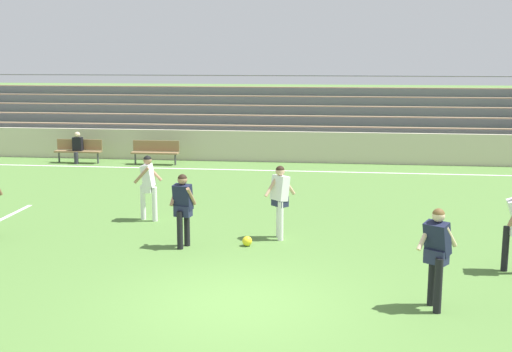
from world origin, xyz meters
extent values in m
plane|color=#517A38|center=(0.00, 0.00, 0.00)|extent=(160.00, 160.00, 0.00)
cube|color=white|center=(0.00, 12.87, 0.00)|extent=(44.00, 0.12, 0.01)
cube|color=beige|center=(0.00, 14.84, 0.60)|extent=(48.00, 0.16, 1.20)
cube|color=#897051|center=(-2.24, 15.81, 0.37)|extent=(26.58, 0.36, 0.08)
cube|color=slate|center=(-2.24, 15.61, 0.19)|extent=(26.58, 0.04, 0.37)
cube|color=#897051|center=(-2.24, 16.52, 0.75)|extent=(26.58, 0.36, 0.08)
cube|color=slate|center=(-2.24, 16.32, 0.56)|extent=(26.58, 0.04, 0.37)
cube|color=#897051|center=(-2.24, 17.23, 1.12)|extent=(26.58, 0.36, 0.08)
cube|color=slate|center=(-2.24, 17.03, 0.93)|extent=(26.58, 0.04, 0.37)
cube|color=#897051|center=(-2.24, 17.94, 1.49)|extent=(26.58, 0.36, 0.08)
cube|color=slate|center=(-2.24, 17.74, 1.30)|extent=(26.58, 0.04, 0.37)
cube|color=#897051|center=(-2.24, 18.65, 1.86)|extent=(26.58, 0.36, 0.08)
cube|color=slate|center=(-2.24, 18.45, 1.68)|extent=(26.58, 0.04, 0.37)
cube|color=#897051|center=(-2.24, 19.35, 2.24)|extent=(26.58, 0.36, 0.08)
cube|color=slate|center=(-2.24, 19.15, 2.05)|extent=(26.58, 0.04, 0.37)
cube|color=#897051|center=(-2.24, 20.06, 2.61)|extent=(26.58, 0.36, 0.08)
cube|color=slate|center=(-2.24, 19.86, 2.42)|extent=(26.58, 0.04, 0.37)
cylinder|color=slate|center=(-2.24, 20.31, 3.16)|extent=(26.58, 0.06, 0.06)
cube|color=olive|center=(-8.29, 13.63, 0.45)|extent=(1.80, 0.40, 0.06)
cube|color=olive|center=(-8.29, 13.81, 0.70)|extent=(1.80, 0.05, 0.40)
cylinder|color=#47474C|center=(-9.07, 13.63, 0.23)|extent=(0.07, 0.07, 0.45)
cylinder|color=#47474C|center=(-7.51, 13.63, 0.23)|extent=(0.07, 0.07, 0.45)
cube|color=olive|center=(-5.25, 13.63, 0.45)|extent=(1.80, 0.40, 0.06)
cube|color=olive|center=(-5.25, 13.81, 0.70)|extent=(1.80, 0.05, 0.40)
cylinder|color=#47474C|center=(-6.03, 13.63, 0.23)|extent=(0.07, 0.07, 0.45)
cylinder|color=#47474C|center=(-4.47, 13.63, 0.23)|extent=(0.07, 0.07, 0.45)
cylinder|color=#2D2D38|center=(-8.29, 13.41, 0.23)|extent=(0.16, 0.16, 0.45)
cube|color=black|center=(-8.29, 13.63, 0.74)|extent=(0.36, 0.24, 0.52)
sphere|color=beige|center=(-8.29, 13.63, 1.10)|extent=(0.21, 0.21, 0.21)
cylinder|color=black|center=(-1.63, 3.23, 0.42)|extent=(0.13, 0.13, 0.84)
cylinder|color=black|center=(-1.73, 2.96, 0.42)|extent=(0.13, 0.13, 0.84)
cube|color=#232847|center=(-1.68, 3.10, 0.82)|extent=(0.40, 0.29, 0.24)
cube|color=#191E38|center=(-1.68, 3.10, 1.12)|extent=(0.43, 0.36, 0.58)
cylinder|color=#A87A5B|center=(-1.48, 3.05, 1.16)|extent=(0.16, 0.40, 0.45)
cylinder|color=#A87A5B|center=(-1.87, 3.14, 1.16)|extent=(0.16, 0.40, 0.45)
sphere|color=#A87A5B|center=(-1.68, 3.10, 1.50)|extent=(0.21, 0.21, 0.21)
sphere|color=black|center=(-1.68, 3.10, 1.53)|extent=(0.20, 0.20, 0.20)
cylinder|color=white|center=(0.37, 3.90, 0.45)|extent=(0.13, 0.13, 0.90)
cylinder|color=white|center=(0.31, 4.18, 0.45)|extent=(0.13, 0.13, 0.90)
cube|color=#232847|center=(0.34, 4.04, 0.88)|extent=(0.41, 0.41, 0.24)
cube|color=white|center=(0.34, 4.04, 1.18)|extent=(0.47, 0.47, 0.58)
cylinder|color=#D6A884|center=(0.15, 3.98, 1.22)|extent=(0.32, 0.33, 0.45)
cylinder|color=#D6A884|center=(0.53, 4.11, 1.22)|extent=(0.32, 0.33, 0.45)
sphere|color=#D6A884|center=(0.34, 4.04, 1.57)|extent=(0.21, 0.21, 0.21)
sphere|color=black|center=(0.34, 4.04, 1.59)|extent=(0.20, 0.20, 0.20)
cylinder|color=black|center=(3.22, 0.31, 0.46)|extent=(0.13, 0.13, 0.93)
cylinder|color=black|center=(3.27, -0.02, 0.46)|extent=(0.13, 0.13, 0.93)
cube|color=#232847|center=(3.25, 0.15, 0.91)|extent=(0.42, 0.39, 0.24)
cube|color=#191E38|center=(3.25, 0.15, 1.21)|extent=(0.51, 0.50, 0.59)
cylinder|color=beige|center=(3.45, 0.16, 1.24)|extent=(0.30, 0.38, 0.43)
cylinder|color=beige|center=(3.04, 0.13, 1.24)|extent=(0.30, 0.38, 0.43)
sphere|color=beige|center=(3.25, 0.15, 1.59)|extent=(0.21, 0.21, 0.21)
sphere|color=brown|center=(3.25, 0.15, 1.61)|extent=(0.20, 0.20, 0.20)
cylinder|color=white|center=(-3.26, 5.39, 0.44)|extent=(0.13, 0.13, 0.87)
cylinder|color=white|center=(-2.92, 5.25, 0.44)|extent=(0.13, 0.13, 0.87)
cube|color=white|center=(-3.09, 5.32, 0.85)|extent=(0.23, 0.37, 0.24)
cube|color=white|center=(-3.09, 5.32, 1.15)|extent=(0.32, 0.39, 0.59)
cylinder|color=#A87A5B|center=(-2.98, 5.51, 1.19)|extent=(0.41, 0.09, 0.43)
cylinder|color=#A87A5B|center=(-3.21, 5.14, 1.19)|extent=(0.41, 0.09, 0.43)
sphere|color=#A87A5B|center=(-3.09, 5.32, 1.54)|extent=(0.21, 0.21, 0.21)
sphere|color=black|center=(-3.09, 5.32, 1.56)|extent=(0.20, 0.20, 0.20)
cylinder|color=black|center=(4.88, 2.31, 0.45)|extent=(0.13, 0.13, 0.89)
sphere|color=yellow|center=(-0.32, 3.37, 0.11)|extent=(0.22, 0.22, 0.22)
camera|label=1|loc=(1.58, -10.50, 4.17)|focal=46.36mm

